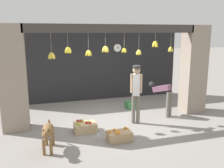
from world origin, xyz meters
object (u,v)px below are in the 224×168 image
object	(u,v)px
dog	(48,132)
water_bottle	(98,136)
fruit_crate_oranges	(119,136)
produce_box_green	(132,105)
wall_clock	(117,48)
fruit_crate_apples	(85,127)
shopkeeper	(136,89)
worker_stooping	(163,94)

from	to	relation	value
dog	water_bottle	bearing A→B (deg)	108.55
fruit_crate_oranges	water_bottle	world-z (taller)	fruit_crate_oranges
dog	produce_box_green	distance (m)	3.94
fruit_crate_oranges	wall_clock	bearing A→B (deg)	72.59
fruit_crate_apples	water_bottle	world-z (taller)	fruit_crate_apples
fruit_crate_oranges	wall_clock	xyz separation A→B (m)	(1.24, 3.95, 1.93)
dog	fruit_crate_apples	world-z (taller)	dog
shopkeeper	produce_box_green	distance (m)	1.75
dog	shopkeeper	bearing A→B (deg)	121.31
shopkeeper	worker_stooping	bearing A→B (deg)	-139.37
dog	shopkeeper	xyz separation A→B (m)	(2.59, 1.06, 0.59)
fruit_crate_oranges	shopkeeper	bearing A→B (deg)	50.02
worker_stooping	water_bottle	distance (m)	2.85
fruit_crate_apples	produce_box_green	xyz separation A→B (m)	(2.02, 1.63, -0.01)
dog	wall_clock	size ratio (longest dim) A/B	2.91
dog	worker_stooping	xyz separation A→B (m)	(3.71, 1.48, 0.26)
shopkeeper	produce_box_green	world-z (taller)	shopkeeper
shopkeeper	fruit_crate_oranges	size ratio (longest dim) A/B	2.92
shopkeeper	water_bottle	world-z (taller)	shopkeeper
worker_stooping	fruit_crate_oranges	xyz separation A→B (m)	(-1.98, -1.44, -0.59)
shopkeeper	water_bottle	size ratio (longest dim) A/B	7.29
fruit_crate_apples	wall_clock	size ratio (longest dim) A/B	1.83
fruit_crate_oranges	dog	bearing A→B (deg)	-178.69
worker_stooping	produce_box_green	xyz separation A→B (m)	(-0.68, 1.00, -0.59)
dog	worker_stooping	size ratio (longest dim) A/B	0.88
shopkeeper	fruit_crate_oranges	distance (m)	1.62
fruit_crate_oranges	produce_box_green	distance (m)	2.77
shopkeeper	worker_stooping	distance (m)	1.24
shopkeeper	water_bottle	distance (m)	1.85
worker_stooping	water_bottle	bearing A→B (deg)	174.58
shopkeeper	fruit_crate_apples	size ratio (longest dim) A/B	2.93
dog	wall_clock	xyz separation A→B (m)	(2.97, 3.99, 1.61)
produce_box_green	fruit_crate_oranges	bearing A→B (deg)	-117.99
fruit_crate_apples	water_bottle	xyz separation A→B (m)	(0.22, -0.65, -0.02)
dog	produce_box_green	world-z (taller)	dog
worker_stooping	wall_clock	distance (m)	2.95
produce_box_green	worker_stooping	bearing A→B (deg)	-56.07
wall_clock	fruit_crate_oranges	bearing A→B (deg)	-107.41
dog	wall_clock	distance (m)	5.23
worker_stooping	fruit_crate_oranges	size ratio (longest dim) A/B	1.79
dog	produce_box_green	xyz separation A→B (m)	(3.03, 2.48, -0.33)
shopkeeper	dog	bearing A→B (deg)	42.52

